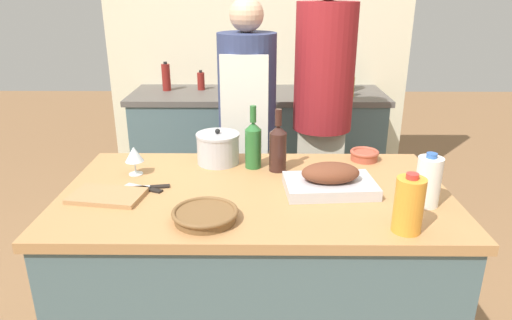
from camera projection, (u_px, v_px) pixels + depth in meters
The scene contains 21 objects.
kitchen_island at pixel (256, 278), 2.03m from camera, with size 1.58×0.87×0.87m.
back_counter at pixel (258, 151), 3.53m from camera, with size 1.87×0.60×0.93m.
back_wall at pixel (258, 39), 3.57m from camera, with size 2.37×0.10×2.55m.
roasting_pan at pixel (330, 180), 1.85m from camera, with size 0.38×0.26×0.12m.
wicker_basket at pixel (205, 215), 1.62m from camera, with size 0.24×0.24×0.04m.
cutting_board at pixel (107, 196), 1.80m from camera, with size 0.30×0.21×0.02m.
stock_pot at pixel (218, 148), 2.14m from camera, with size 0.20×0.20×0.17m.
mixing_bowl at pixel (364, 155), 2.19m from camera, with size 0.14×0.14×0.05m.
juice_jug at pixel (409, 205), 1.52m from camera, with size 0.10×0.10×0.21m.
milk_jug at pixel (428, 181), 1.71m from camera, with size 0.09×0.09×0.21m.
wine_bottle_green at pixel (253, 144), 2.07m from camera, with size 0.07×0.07×0.29m.
wine_bottle_dark at pixel (278, 147), 2.03m from camera, with size 0.08×0.08×0.29m.
wine_glass_left at pixel (134, 155), 2.00m from camera, with size 0.08×0.08×0.13m.
knife_chef at pixel (146, 188), 1.88m from camera, with size 0.21×0.06×0.01m.
knife_paring at pixel (145, 188), 1.88m from camera, with size 0.17×0.10×0.01m.
stand_mixer at pixel (338, 75), 3.34m from camera, with size 0.18×0.14×0.30m.
condiment_bottle_tall at pixel (201, 81), 3.44m from camera, with size 0.05×0.05×0.15m.
condiment_bottle_short at pixel (166, 77), 3.40m from camera, with size 0.06×0.06×0.21m.
condiment_bottle_extra at pixel (351, 87), 3.22m from camera, with size 0.05×0.05×0.16m.
person_cook_aproned at pixel (247, 126), 2.67m from camera, with size 0.33×0.34×1.61m.
person_cook_guest at pixel (323, 106), 2.69m from camera, with size 0.34×0.34×1.79m.
Camera 1 is at (0.02, -1.71, 1.65)m, focal length 32.00 mm.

